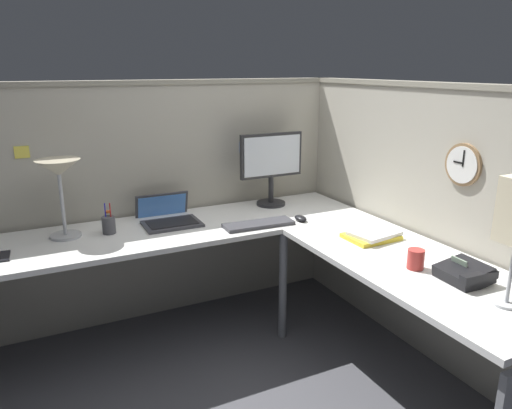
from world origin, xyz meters
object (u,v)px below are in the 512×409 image
computer_mouse (301,218)px  wall_clock (464,165)px  book_stack (372,235)px  laptop (168,217)px  keyboard (259,224)px  office_phone (465,274)px  cell_phone (2,256)px  pen_cup (109,225)px  desk_lamp_dome (59,174)px  monitor (271,164)px  coffee_mug (416,259)px

computer_mouse → wall_clock: bearing=-56.8°
book_stack → wall_clock: size_ratio=1.36×
laptop → keyboard: 0.58m
office_phone → book_stack: bearing=90.5°
office_phone → keyboard: bearing=113.1°
cell_phone → book_stack: 1.96m
computer_mouse → pen_cup: (-1.12, 0.29, 0.04)m
keyboard → book_stack: size_ratio=1.43×
desk_lamp_dome → wall_clock: size_ratio=2.02×
monitor → pen_cup: (-1.12, -0.11, -0.24)m
desk_lamp_dome → coffee_mug: (1.45, -1.22, -0.32)m
computer_mouse → desk_lamp_dome: (-1.35, 0.34, 0.35)m
book_stack → coffee_mug: 0.43m
wall_clock → desk_lamp_dome: bearing=149.3°
cell_phone → coffee_mug: bearing=-27.3°
book_stack → wall_clock: bearing=-44.4°
keyboard → cell_phone: 1.39m
office_phone → coffee_mug: office_phone is taller
laptop → book_stack: (0.94, -0.83, -0.00)m
laptop → office_phone: 1.74m
monitor → laptop: (-0.75, -0.03, -0.27)m
computer_mouse → office_phone: 1.11m
desk_lamp_dome → computer_mouse: bearing=-14.0°
cell_phone → computer_mouse: bearing=-2.3°
coffee_mug → monitor: bearing=94.3°
keyboard → wall_clock: bearing=-42.5°
book_stack → computer_mouse: bearing=112.5°
keyboard → book_stack: (0.47, -0.49, 0.01)m
monitor → laptop: 0.80m
coffee_mug → desk_lamp_dome: bearing=140.1°
office_phone → book_stack: size_ratio=0.72×
pen_cup → coffee_mug: pen_cup is taller
book_stack → monitor: bearing=102.0°
keyboard → pen_cup: pen_cup is taller
laptop → wall_clock: bearing=-42.3°
coffee_mug → keyboard: bearing=112.9°
book_stack → coffee_mug: size_ratio=3.12×
desk_lamp_dome → coffee_mug: size_ratio=4.64×
keyboard → office_phone: 1.21m
pen_cup → book_stack: 1.51m
monitor → pen_cup: bearing=-174.3°
book_stack → wall_clock: (0.31, -0.30, 0.43)m
keyboard → wall_clock: 1.19m
keyboard → monitor: bearing=55.7°
pen_cup → wall_clock: bearing=-33.1°
cell_phone → book_stack: size_ratio=0.48×
monitor → wall_clock: (0.49, -1.16, 0.16)m
coffee_mug → wall_clock: size_ratio=0.44×
computer_mouse → cell_phone: size_ratio=0.72×
coffee_mug → wall_clock: wall_clock is taller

